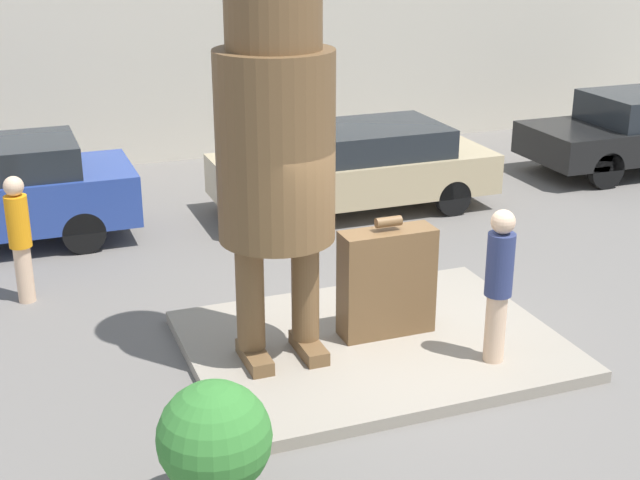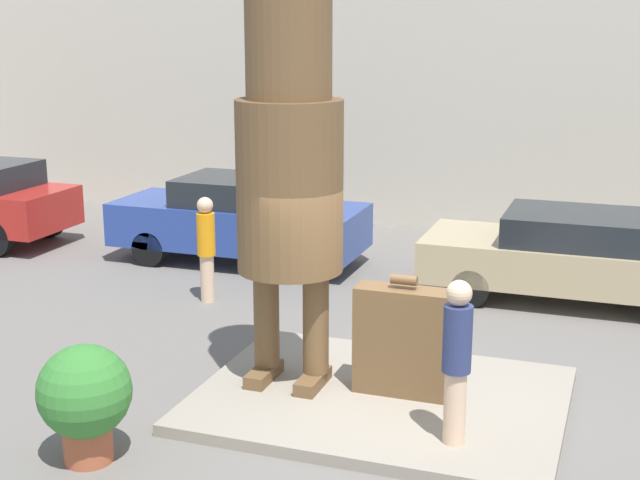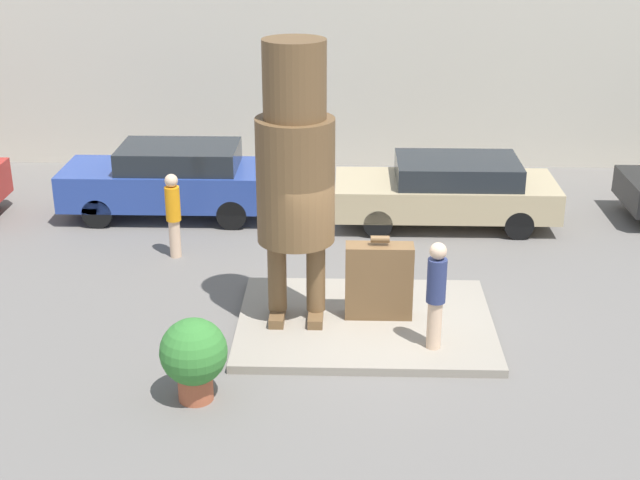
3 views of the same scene
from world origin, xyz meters
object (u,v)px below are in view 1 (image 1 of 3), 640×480
at_px(tourist, 499,280).
at_px(parked_car_tan, 357,166).
at_px(worker_hivis, 19,234).
at_px(statue_figure, 275,119).
at_px(planter_pot, 215,443).
at_px(giant_suitcase, 387,282).

relative_size(tourist, parked_car_tan, 0.37).
xyz_separation_m(tourist, worker_hivis, (-4.71, 3.78, -0.16)).
relative_size(parked_car_tan, worker_hivis, 2.75).
distance_m(statue_figure, planter_pot, 3.40).
bearing_deg(parked_car_tan, worker_hivis, 19.96).
bearing_deg(worker_hivis, tourist, -38.76).
distance_m(statue_figure, tourist, 2.93).
height_order(statue_figure, worker_hivis, statue_figure).
bearing_deg(planter_pot, giant_suitcase, 42.43).
relative_size(statue_figure, worker_hivis, 2.70).
height_order(tourist, worker_hivis, tourist).
bearing_deg(tourist, statue_figure, 156.30).
bearing_deg(worker_hivis, parked_car_tan, 19.96).
bearing_deg(planter_pot, worker_hivis, 103.36).
bearing_deg(tourist, parked_car_tan, 82.21).
bearing_deg(statue_figure, planter_pot, -119.32).
xyz_separation_m(parked_car_tan, worker_hivis, (-5.50, -2.00, 0.16)).
height_order(parked_car_tan, planter_pot, parked_car_tan).
xyz_separation_m(statue_figure, giant_suitcase, (1.35, 0.10, -2.03)).
relative_size(statue_figure, giant_suitcase, 3.19).
bearing_deg(tourist, giant_suitcase, 128.13).
relative_size(planter_pot, worker_hivis, 0.73).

